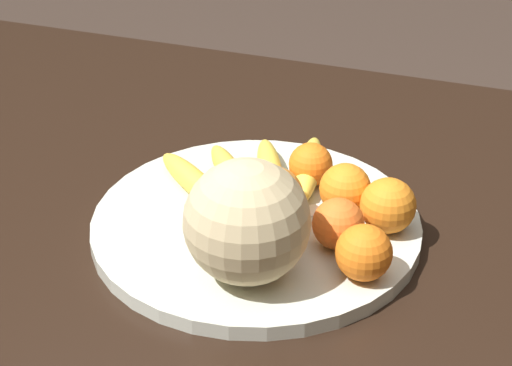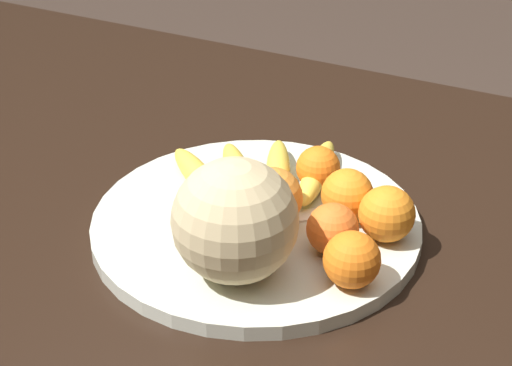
{
  "view_description": "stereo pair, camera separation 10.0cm",
  "coord_description": "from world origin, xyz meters",
  "px_view_note": "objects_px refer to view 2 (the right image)",
  "views": [
    {
      "loc": [
        0.33,
        -0.75,
        1.31
      ],
      "look_at": [
        0.04,
        0.06,
        0.79
      ],
      "focal_mm": 60.0,
      "sensor_mm": 36.0,
      "label": 1
    },
    {
      "loc": [
        0.42,
        -0.71,
        1.31
      ],
      "look_at": [
        0.04,
        0.06,
        0.79
      ],
      "focal_mm": 60.0,
      "sensor_mm": 36.0,
      "label": 2
    }
  ],
  "objects_px": {
    "orange_back_left": "(272,198)",
    "orange_front_right": "(347,195)",
    "kitchen_table": "(205,296)",
    "fruit_bowl": "(256,224)",
    "orange_front_left": "(318,168)",
    "banana_bunch": "(259,174)",
    "orange_top_small": "(333,229)",
    "orange_mid_center": "(352,260)",
    "orange_back_right": "(387,214)",
    "melon": "(235,221)",
    "produce_tag": "(311,215)"
  },
  "relations": [
    {
      "from": "orange_back_left",
      "to": "orange_front_right",
      "type": "bearing_deg",
      "value": 35.68
    },
    {
      "from": "kitchen_table",
      "to": "fruit_bowl",
      "type": "distance_m",
      "value": 0.11
    },
    {
      "from": "orange_front_left",
      "to": "orange_front_right",
      "type": "relative_size",
      "value": 0.89
    },
    {
      "from": "orange_front_left",
      "to": "orange_back_left",
      "type": "bearing_deg",
      "value": -99.45
    },
    {
      "from": "banana_bunch",
      "to": "orange_top_small",
      "type": "height_order",
      "value": "orange_top_small"
    },
    {
      "from": "orange_back_left",
      "to": "orange_top_small",
      "type": "relative_size",
      "value": 1.22
    },
    {
      "from": "kitchen_table",
      "to": "orange_mid_center",
      "type": "distance_m",
      "value": 0.23
    },
    {
      "from": "kitchen_table",
      "to": "orange_front_left",
      "type": "height_order",
      "value": "orange_front_left"
    },
    {
      "from": "kitchen_table",
      "to": "orange_front_right",
      "type": "bearing_deg",
      "value": 37.83
    },
    {
      "from": "orange_back_right",
      "to": "orange_mid_center",
      "type": "bearing_deg",
      "value": -93.34
    },
    {
      "from": "melon",
      "to": "orange_front_right",
      "type": "xyz_separation_m",
      "value": [
        0.07,
        0.16,
        -0.04
      ]
    },
    {
      "from": "orange_front_left",
      "to": "orange_front_right",
      "type": "distance_m",
      "value": 0.08
    },
    {
      "from": "orange_front_left",
      "to": "orange_front_right",
      "type": "height_order",
      "value": "orange_front_right"
    },
    {
      "from": "orange_mid_center",
      "to": "orange_top_small",
      "type": "xyz_separation_m",
      "value": [
        -0.04,
        0.05,
        -0.0
      ]
    },
    {
      "from": "kitchen_table",
      "to": "banana_bunch",
      "type": "relative_size",
      "value": 7.13
    },
    {
      "from": "melon",
      "to": "orange_back_right",
      "type": "distance_m",
      "value": 0.19
    },
    {
      "from": "banana_bunch",
      "to": "orange_front_right",
      "type": "xyz_separation_m",
      "value": [
        0.13,
        -0.02,
        0.02
      ]
    },
    {
      "from": "orange_front_right",
      "to": "orange_back_right",
      "type": "relative_size",
      "value": 0.95
    },
    {
      "from": "melon",
      "to": "orange_mid_center",
      "type": "bearing_deg",
      "value": 17.43
    },
    {
      "from": "orange_mid_center",
      "to": "orange_front_left",
      "type": "bearing_deg",
      "value": 122.73
    },
    {
      "from": "fruit_bowl",
      "to": "orange_front_right",
      "type": "xyz_separation_m",
      "value": [
        0.1,
        0.05,
        0.04
      ]
    },
    {
      "from": "banana_bunch",
      "to": "produce_tag",
      "type": "relative_size",
      "value": 3.24
    },
    {
      "from": "kitchen_table",
      "to": "banana_bunch",
      "type": "distance_m",
      "value": 0.17
    },
    {
      "from": "orange_mid_center",
      "to": "orange_back_right",
      "type": "xyz_separation_m",
      "value": [
        0.01,
        0.1,
        0.0
      ]
    },
    {
      "from": "kitchen_table",
      "to": "produce_tag",
      "type": "height_order",
      "value": "produce_tag"
    },
    {
      "from": "orange_front_right",
      "to": "orange_back_left",
      "type": "xyz_separation_m",
      "value": [
        -0.07,
        -0.05,
        0.01
      ]
    },
    {
      "from": "kitchen_table",
      "to": "melon",
      "type": "distance_m",
      "value": 0.18
    },
    {
      "from": "fruit_bowl",
      "to": "orange_top_small",
      "type": "bearing_deg",
      "value": -11.73
    },
    {
      "from": "orange_back_left",
      "to": "orange_front_left",
      "type": "bearing_deg",
      "value": 80.55
    },
    {
      "from": "banana_bunch",
      "to": "produce_tag",
      "type": "distance_m",
      "value": 0.1
    },
    {
      "from": "banana_bunch",
      "to": "orange_back_right",
      "type": "height_order",
      "value": "orange_back_right"
    },
    {
      "from": "banana_bunch",
      "to": "orange_back_right",
      "type": "distance_m",
      "value": 0.19
    },
    {
      "from": "orange_mid_center",
      "to": "orange_back_left",
      "type": "distance_m",
      "value": 0.14
    },
    {
      "from": "kitchen_table",
      "to": "orange_front_right",
      "type": "distance_m",
      "value": 0.22
    },
    {
      "from": "orange_back_right",
      "to": "produce_tag",
      "type": "xyz_separation_m",
      "value": [
        -0.1,
        0.0,
        -0.03
      ]
    },
    {
      "from": "orange_front_left",
      "to": "produce_tag",
      "type": "distance_m",
      "value": 0.07
    },
    {
      "from": "orange_front_left",
      "to": "kitchen_table",
      "type": "bearing_deg",
      "value": -117.53
    },
    {
      "from": "kitchen_table",
      "to": "melon",
      "type": "height_order",
      "value": "melon"
    },
    {
      "from": "kitchen_table",
      "to": "orange_mid_center",
      "type": "relative_size",
      "value": 25.98
    },
    {
      "from": "melon",
      "to": "orange_mid_center",
      "type": "xyz_separation_m",
      "value": [
        0.12,
        0.04,
        -0.04
      ]
    },
    {
      "from": "orange_front_right",
      "to": "banana_bunch",
      "type": "bearing_deg",
      "value": 171.12
    },
    {
      "from": "kitchen_table",
      "to": "orange_back_left",
      "type": "relative_size",
      "value": 22.24
    },
    {
      "from": "orange_front_right",
      "to": "fruit_bowl",
      "type": "bearing_deg",
      "value": -151.96
    },
    {
      "from": "banana_bunch",
      "to": "orange_front_right",
      "type": "bearing_deg",
      "value": -129.93
    },
    {
      "from": "orange_front_left",
      "to": "orange_back_right",
      "type": "bearing_deg",
      "value": -31.64
    },
    {
      "from": "kitchen_table",
      "to": "orange_mid_center",
      "type": "height_order",
      "value": "orange_mid_center"
    },
    {
      "from": "kitchen_table",
      "to": "orange_back_left",
      "type": "distance_m",
      "value": 0.15
    },
    {
      "from": "fruit_bowl",
      "to": "melon",
      "type": "distance_m",
      "value": 0.13
    },
    {
      "from": "orange_mid_center",
      "to": "produce_tag",
      "type": "relative_size",
      "value": 0.89
    },
    {
      "from": "melon",
      "to": "orange_top_small",
      "type": "xyz_separation_m",
      "value": [
        0.08,
        0.08,
        -0.04
      ]
    }
  ]
}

